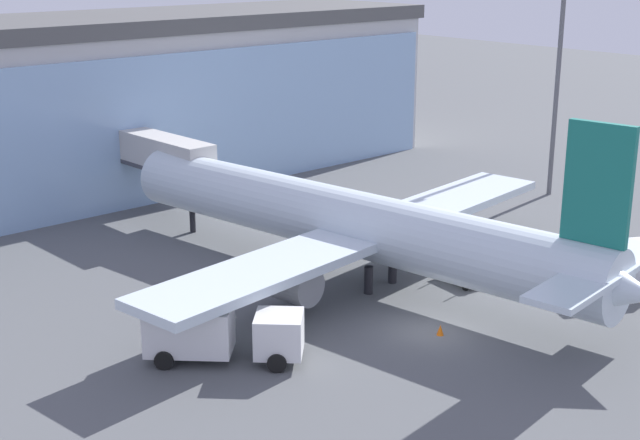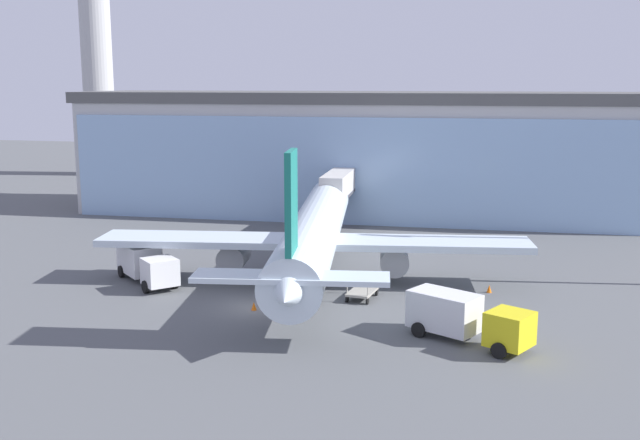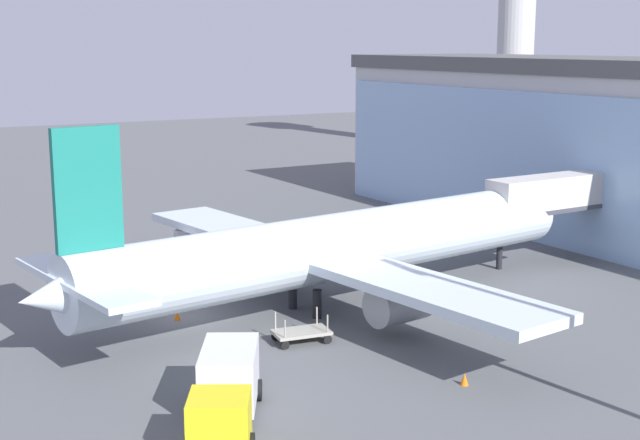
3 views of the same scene
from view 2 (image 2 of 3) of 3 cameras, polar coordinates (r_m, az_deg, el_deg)
The scene contains 10 objects.
ground at distance 50.18m, azimuth -4.92°, elevation -6.62°, with size 240.00×240.00×0.00m, color #545659.
terminal_building at distance 84.26m, azimuth 2.99°, elevation 5.10°, with size 63.42×16.91×13.57m.
jet_bridge at distance 75.19m, azimuth 1.64°, elevation 2.78°, with size 2.95×13.01×5.99m.
control_tower at distance 124.83m, azimuth -16.76°, elevation 13.89°, with size 8.51×8.51×39.43m.
airplane at distance 56.17m, azimuth -0.46°, elevation -1.12°, with size 32.08×36.45×11.06m.
catering_truck at distance 57.18m, azimuth -13.14°, elevation -3.19°, with size 6.82×6.60×2.65m.
fuel_truck at distance 44.00m, azimuth 10.95°, elevation -7.26°, with size 7.48×5.36×2.65m.
baggage_cart at distance 51.78m, azimuth 3.23°, elevation -5.48°, with size 1.93×2.97×1.50m.
safety_cone_nose at distance 49.46m, azimuth -5.06°, elevation -6.55°, with size 0.36×0.36×0.55m, color orange.
safety_cone_wingtip at distance 54.59m, azimuth 12.77°, elevation -5.13°, with size 0.36×0.36×0.55m, color orange.
Camera 2 is at (15.30, -45.44, 14.81)m, focal length 42.00 mm.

